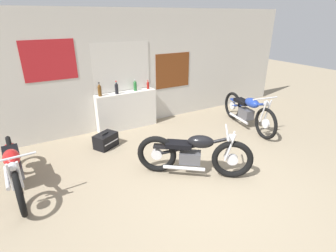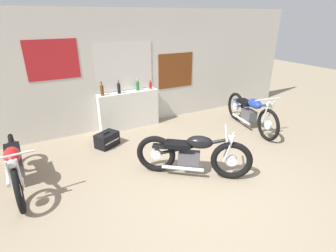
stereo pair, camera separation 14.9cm
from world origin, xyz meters
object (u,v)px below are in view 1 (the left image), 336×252
(bottle_leftmost, at_px, (100,90))
(bottle_right_center, at_px, (148,85))
(bottle_center, at_px, (135,86))
(motorcycle_red, at_px, (14,167))
(bottle_left_center, at_px, (117,88))
(hard_case_black, at_px, (106,140))
(motorcycle_black, at_px, (194,154))
(motorcycle_blue, at_px, (248,111))

(bottle_leftmost, height_order, bottle_right_center, bottle_leftmost)
(bottle_center, xyz_separation_m, motorcycle_red, (-2.78, -1.52, -0.63))
(bottle_left_center, relative_size, hard_case_black, 0.55)
(motorcycle_black, distance_m, motorcycle_red, 2.93)
(bottle_right_center, bearing_deg, bottle_center, 179.30)
(motorcycle_blue, bearing_deg, motorcycle_black, -155.81)
(bottle_left_center, bearing_deg, bottle_leftmost, 177.39)
(motorcycle_blue, distance_m, hard_case_black, 3.51)
(bottle_center, distance_m, bottle_right_center, 0.35)
(bottle_left_center, xyz_separation_m, bottle_center, (0.49, 0.05, -0.01))
(bottle_left_center, xyz_separation_m, hard_case_black, (-0.58, -0.73, -0.91))
(bottle_left_center, distance_m, motorcycle_red, 2.79)
(bottle_center, relative_size, bottle_right_center, 1.27)
(bottle_right_center, distance_m, hard_case_black, 1.83)
(motorcycle_black, xyz_separation_m, motorcycle_blue, (2.40, 1.08, 0.03))
(bottle_center, height_order, bottle_right_center, bottle_center)
(motorcycle_red, bearing_deg, hard_case_black, 23.40)
(motorcycle_red, bearing_deg, bottle_leftmost, 38.28)
(bottle_center, relative_size, motorcycle_blue, 0.14)
(bottle_leftmost, xyz_separation_m, motorcycle_black, (0.84, -2.56, -0.65))
(bottle_right_center, bearing_deg, bottle_left_center, -176.88)
(bottle_right_center, bearing_deg, motorcycle_red, -154.08)
(bottle_right_center, xyz_separation_m, hard_case_black, (-1.42, -0.78, -0.87))
(motorcycle_red, height_order, hard_case_black, motorcycle_red)
(bottle_center, xyz_separation_m, motorcycle_blue, (2.35, -1.52, -0.60))
(motorcycle_black, height_order, motorcycle_blue, motorcycle_blue)
(bottle_left_center, height_order, motorcycle_red, bottle_left_center)
(hard_case_black, bearing_deg, motorcycle_black, -60.48)
(bottle_left_center, relative_size, motorcycle_black, 0.19)
(motorcycle_blue, relative_size, motorcycle_red, 1.02)
(bottle_center, height_order, motorcycle_blue, bottle_center)
(bottle_left_center, height_order, motorcycle_blue, bottle_left_center)
(bottle_left_center, distance_m, bottle_center, 0.50)
(bottle_left_center, xyz_separation_m, bottle_right_center, (0.84, 0.05, -0.04))
(bottle_center, bearing_deg, bottle_left_center, -174.22)
(bottle_right_center, xyz_separation_m, motorcycle_red, (-3.12, -1.52, -0.60))
(bottle_right_center, distance_m, motorcycle_blue, 2.58)
(bottle_center, distance_m, motorcycle_black, 2.67)
(bottle_leftmost, bearing_deg, bottle_center, 2.04)
(bottle_left_center, relative_size, motorcycle_blue, 0.15)
(bottle_right_center, bearing_deg, motorcycle_blue, -37.02)
(motorcycle_black, bearing_deg, bottle_right_center, 81.38)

